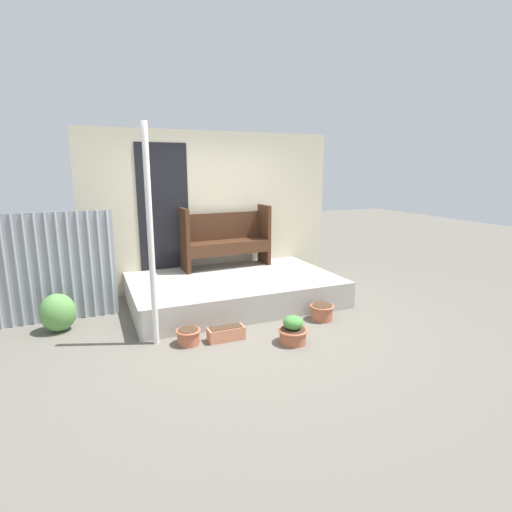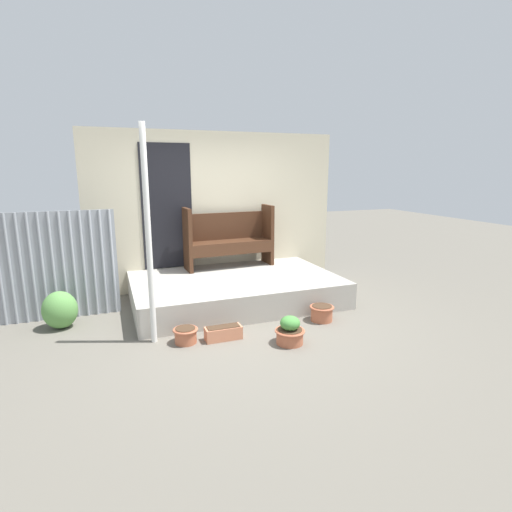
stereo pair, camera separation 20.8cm
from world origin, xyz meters
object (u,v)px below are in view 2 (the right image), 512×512
at_px(support_post, 148,238).
at_px(flower_pot_right, 322,312).
at_px(flower_pot_left, 186,335).
at_px(flower_pot_middle, 290,332).
at_px(shrub_by_fence, 60,310).
at_px(planter_box_rect, 223,333).
at_px(bench, 229,236).

bearing_deg(support_post, flower_pot_right, -3.00).
relative_size(flower_pot_left, flower_pot_right, 0.89).
bearing_deg(flower_pot_middle, flower_pot_right, 35.06).
relative_size(support_post, flower_pot_middle, 7.00).
height_order(flower_pot_right, shrub_by_fence, shrub_by_fence).
bearing_deg(shrub_by_fence, flower_pot_left, -35.83).
bearing_deg(planter_box_rect, shrub_by_fence, 149.77).
distance_m(bench, flower_pot_middle, 2.48).
bearing_deg(flower_pot_right, flower_pot_middle, -144.94).
height_order(flower_pot_left, flower_pot_right, flower_pot_right).
relative_size(bench, shrub_by_fence, 3.06).
relative_size(support_post, flower_pot_right, 7.58).
height_order(flower_pot_right, planter_box_rect, flower_pot_right).
xyz_separation_m(bench, shrub_by_fence, (-2.52, -0.90, -0.66)).
height_order(bench, planter_box_rect, bench).
height_order(bench, flower_pot_right, bench).
distance_m(bench, flower_pot_left, 2.36).
relative_size(flower_pot_right, shrub_by_fence, 0.68).
distance_m(flower_pot_middle, flower_pot_right, 0.87).
relative_size(flower_pot_left, planter_box_rect, 0.67).
xyz_separation_m(support_post, shrub_by_fence, (-1.06, 0.85, -1.00)).
bearing_deg(flower_pot_middle, flower_pot_left, 158.53).
bearing_deg(flower_pot_right, bench, 111.21).
distance_m(support_post, flower_pot_middle, 1.94).
bearing_deg(planter_box_rect, flower_pot_right, 4.63).
bearing_deg(planter_box_rect, flower_pot_middle, -29.03).
xyz_separation_m(bench, flower_pot_middle, (0.01, -2.36, -0.75)).
height_order(bench, shrub_by_fence, bench).
height_order(support_post, planter_box_rect, support_post).
xyz_separation_m(support_post, flower_pot_right, (2.18, -0.11, -1.13)).
distance_m(flower_pot_middle, planter_box_rect, 0.79).
xyz_separation_m(bench, planter_box_rect, (-0.68, -1.98, -0.82)).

